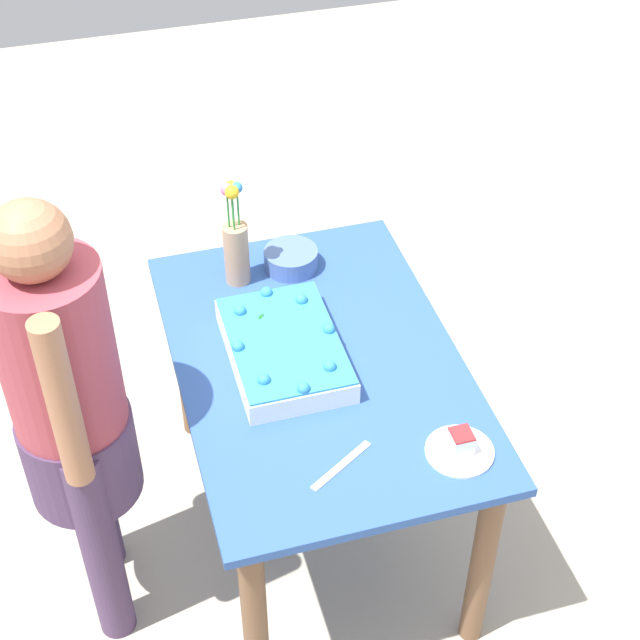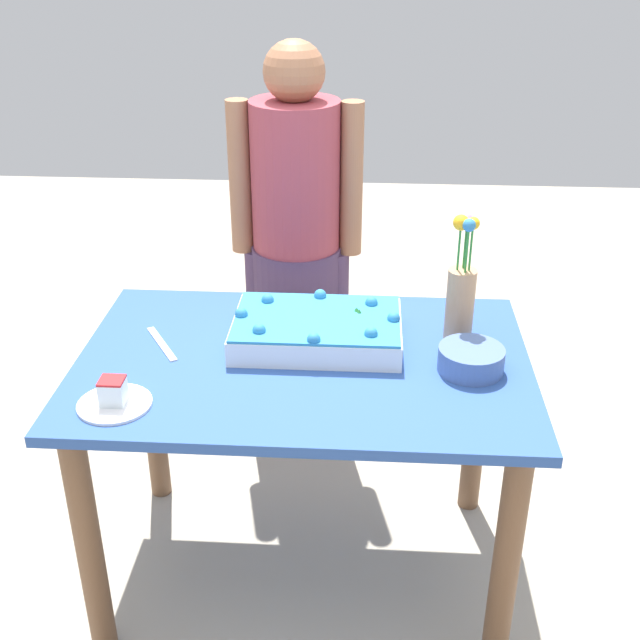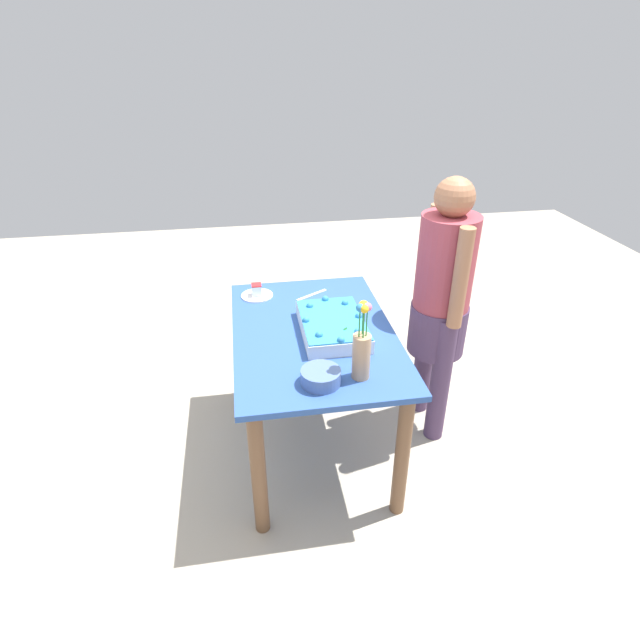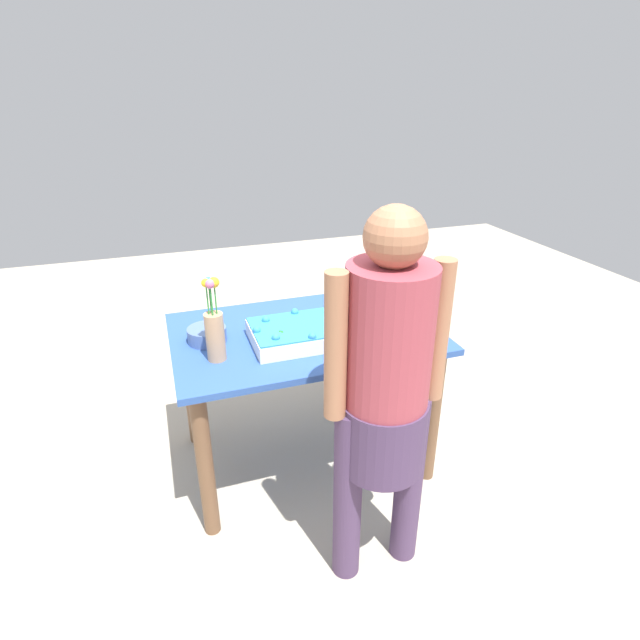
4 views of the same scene
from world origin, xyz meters
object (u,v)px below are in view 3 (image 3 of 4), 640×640
(sheet_cake, at_px, (332,325))
(fruit_bowl, at_px, (321,377))
(cake_knife, at_px, (312,295))
(person_standing, at_px, (441,296))
(flower_vase, at_px, (362,350))
(serving_plate_with_slice, at_px, (257,293))

(sheet_cake, distance_m, fruit_bowl, 0.43)
(sheet_cake, height_order, cake_knife, sheet_cake)
(fruit_bowl, height_order, person_standing, person_standing)
(cake_knife, xyz_separation_m, fruit_bowl, (0.85, -0.09, 0.03))
(flower_vase, bearing_deg, sheet_cake, -172.63)
(serving_plate_with_slice, bearing_deg, cake_knife, 82.58)
(serving_plate_with_slice, relative_size, person_standing, 0.12)
(sheet_cake, bearing_deg, fruit_bowl, -17.27)
(flower_vase, bearing_deg, serving_plate_with_slice, -155.01)
(cake_knife, xyz_separation_m, person_standing, (0.32, 0.66, 0.10))
(sheet_cake, xyz_separation_m, serving_plate_with_slice, (-0.48, -0.36, -0.02))
(fruit_bowl, bearing_deg, cake_knife, 174.09)
(sheet_cake, bearing_deg, cake_knife, -174.63)
(person_standing, bearing_deg, sheet_cake, 10.44)
(sheet_cake, height_order, serving_plate_with_slice, sheet_cake)
(fruit_bowl, relative_size, person_standing, 0.12)
(sheet_cake, bearing_deg, person_standing, 100.44)
(sheet_cake, relative_size, serving_plate_with_slice, 2.55)
(cake_knife, relative_size, fruit_bowl, 1.23)
(sheet_cake, xyz_separation_m, fruit_bowl, (0.41, -0.13, -0.01))
(serving_plate_with_slice, bearing_deg, flower_vase, 24.99)
(sheet_cake, relative_size, cake_knife, 2.17)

